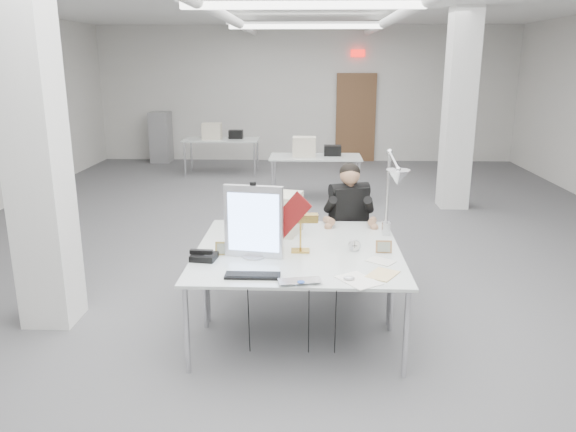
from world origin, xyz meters
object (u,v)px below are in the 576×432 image
Objects in this scene: seated_person at (349,205)px; beige_monitor at (278,213)px; monitor at (254,222)px; architect_lamp at (392,193)px; laptop at (301,284)px; bankers_lamp at (301,232)px; office_chair at (348,235)px; desk_phone at (204,257)px; desk_main at (297,268)px.

seated_person is 1.98× the size of beige_monitor.
monitor reaches higher than seated_person.
beige_monitor is at bearing -161.37° from seated_person.
architect_lamp reaches higher than monitor.
bankers_lamp reaches higher than laptop.
seated_person reaches higher than office_chair.
laptop is (-0.48, -1.89, -0.13)m from seated_person.
desk_phone is at bearing -159.31° from monitor.
architect_lamp is (1.21, 0.44, 0.16)m from monitor.
architect_lamp is (0.81, 0.29, 0.29)m from bankers_lamp.
desk_main is 0.98m from beige_monitor.
bankers_lamp is at bearing -149.66° from architect_lamp.
desk_main is 1.58m from seated_person.
architect_lamp is at bearing -88.66° from office_chair.
monitor is at bearing -88.07° from beige_monitor.
desk_phone is (-1.30, -1.41, 0.24)m from office_chair.
desk_main is 0.41m from laptop.
monitor reaches higher than laptop.
seated_person is at bearing 62.10° from bankers_lamp.
laptop is 1.38m from beige_monitor.
seated_person is 2.49× the size of laptop.
beige_monitor reaches higher than desk_phone.
laptop is (-0.48, -1.94, 0.22)m from office_chair.
monitor is at bearing -143.51° from seated_person.
laptop is at bearing -84.27° from desk_main.
bankers_lamp is 1.72× the size of desk_phone.
architect_lamp is at bearing 38.30° from desk_main.
office_chair is (0.52, 1.54, -0.20)m from desk_main.
desk_phone is at bearing -151.31° from architect_lamp.
laptop is at bearing -64.91° from beige_monitor.
architect_lamp is at bearing 29.18° from monitor.
architect_lamp is (0.84, 0.66, 0.48)m from desk_main.
bankers_lamp is (-0.50, -1.17, 0.39)m from office_chair.
monitor reaches higher than beige_monitor.
desk_phone is (-0.41, -0.09, -0.29)m from monitor.
beige_monitor is at bearing 62.15° from desk_phone.
architect_lamp is at bearing -0.23° from beige_monitor.
beige_monitor is (-0.73, -0.55, 0.05)m from seated_person.
office_chair is 1.68m from monitor.
desk_phone is at bearing 170.63° from desk_main.
desk_main is at bearing -1.68° from desk_phone.
seated_person reaches higher than laptop.
seated_person is 0.91m from beige_monitor.
seated_person is at bearing 121.61° from architect_lamp.
beige_monitor is at bearing 108.01° from bankers_lamp.
architect_lamp is (0.79, 1.07, 0.46)m from laptop.
seated_person is 1.56m from monitor.
architect_lamp reaches higher than seated_person.
desk_main is 1.92× the size of architect_lamp.
monitor is 0.44m from bankers_lamp.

